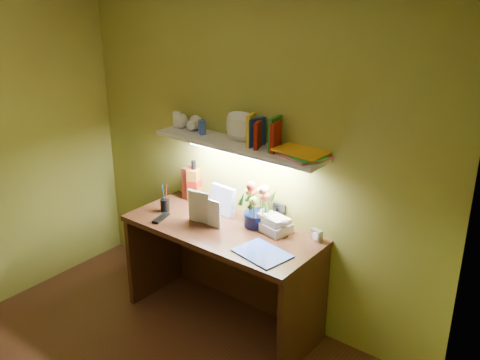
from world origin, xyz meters
name	(u,v)px	position (x,y,z in m)	size (l,w,h in m)	color
desk	(222,275)	(0.00, 1.20, 0.38)	(1.40, 0.60, 0.75)	#3E1F11
flower_bouquet	(257,203)	(0.17, 1.38, 0.92)	(0.21, 0.21, 0.33)	#06103C
telephone	(274,222)	(0.31, 1.38, 0.82)	(0.22, 0.16, 0.13)	#EEE2CC
desk_clock	(317,235)	(0.61, 1.44, 0.79)	(0.08, 0.04, 0.08)	#B5B6BA
whisky_bottle	(194,181)	(-0.47, 1.44, 0.91)	(0.09, 0.09, 0.32)	#C46F1D
whisky_box	(189,183)	(-0.52, 1.44, 0.88)	(0.08, 0.08, 0.25)	#591F13
pen_cup	(165,201)	(-0.51, 1.16, 0.83)	(0.07, 0.07, 0.16)	black
art_card	(223,200)	(-0.14, 1.39, 0.85)	(0.21, 0.04, 0.21)	white
tv_remote	(161,218)	(-0.43, 1.04, 0.76)	(0.05, 0.17, 0.02)	black
blue_folder	(262,253)	(0.43, 1.08, 0.75)	(0.33, 0.24, 0.01)	blue
desk_book_a	(189,204)	(-0.27, 1.16, 0.87)	(0.17, 0.02, 0.23)	beige
desk_book_b	(205,210)	(-0.14, 1.19, 0.85)	(0.14, 0.01, 0.20)	white
wall_shelf	(242,141)	(0.04, 1.38, 1.34)	(1.32, 0.36, 0.25)	white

